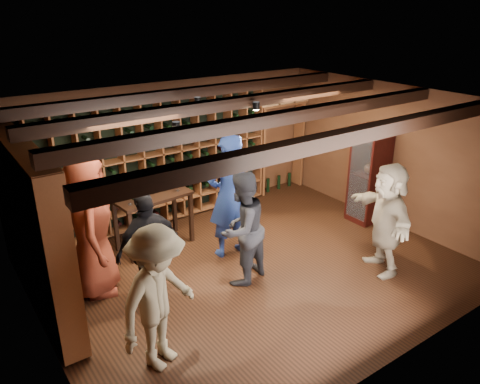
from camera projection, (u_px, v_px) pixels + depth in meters
ground at (254, 268)px, 7.13m from camera, size 6.00×6.00×0.00m
room_shell at (254, 110)px, 6.26m from camera, size 6.00×6.00×6.00m
wine_rack_back at (151, 163)px, 8.18m from camera, size 4.65×0.30×2.20m
wine_rack_left at (34, 229)px, 5.81m from camera, size 0.30×2.65×2.20m
crate_shelf at (281, 118)px, 9.58m from camera, size 1.20×0.32×2.07m
display_cabinet at (369, 176)px, 8.41m from camera, size 0.55×0.50×1.75m
man_blue_shirt at (229, 196)px, 7.20m from camera, size 0.75×0.51×1.98m
man_grey_suit at (242, 229)px, 6.53m from camera, size 0.96×0.85×1.66m
guest_red_floral at (91, 227)px, 6.22m from camera, size 0.89×1.10×1.96m
guest_woman_black at (149, 248)px, 6.08m from camera, size 0.96×0.48×1.58m
guest_khaki at (158, 299)px, 4.96m from camera, size 1.26×1.03×1.69m
guest_beige at (386, 218)px, 6.80m from camera, size 1.10×1.63×1.69m
tasting_table at (153, 201)px, 7.48m from camera, size 1.26×0.72×1.19m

